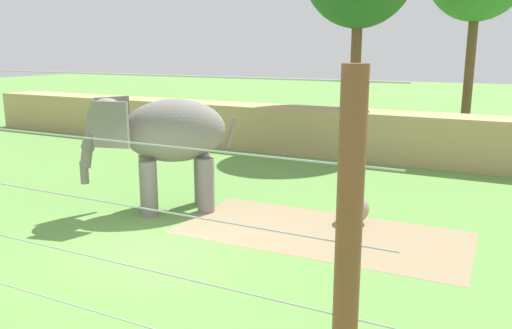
# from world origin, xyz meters

# --- Properties ---
(ground_plane) EXTENTS (120.00, 120.00, 0.00)m
(ground_plane) POSITION_xyz_m (0.00, 0.00, 0.00)
(ground_plane) COLOR #609342
(dirt_patch) EXTENTS (6.64, 3.30, 0.01)m
(dirt_patch) POSITION_xyz_m (2.84, 2.68, 0.00)
(dirt_patch) COLOR #937F5B
(dirt_patch) RESTS_ON ground
(embankment_wall) EXTENTS (36.00, 1.80, 1.82)m
(embankment_wall) POSITION_xyz_m (0.00, 11.40, 0.91)
(embankment_wall) COLOR tan
(embankment_wall) RESTS_ON ground
(elephant) EXTENTS (3.48, 3.18, 2.98)m
(elephant) POSITION_xyz_m (-1.44, 2.47, 1.97)
(elephant) COLOR gray
(elephant) RESTS_ON ground
(enrichment_ball) EXTENTS (0.74, 0.74, 0.74)m
(enrichment_ball) POSITION_xyz_m (3.29, 3.70, 0.37)
(enrichment_ball) COLOR gray
(enrichment_ball) RESTS_ON ground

